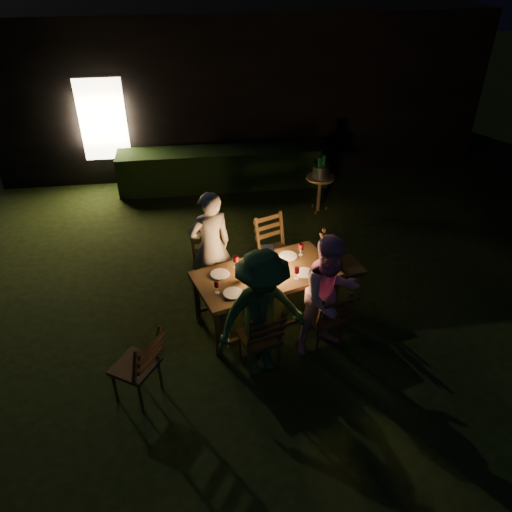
{
  "coord_description": "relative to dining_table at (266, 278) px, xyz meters",
  "views": [
    {
      "loc": [
        -1.1,
        -5.69,
        4.53
      ],
      "look_at": [
        -0.37,
        -0.24,
        0.87
      ],
      "focal_mm": 35.0,
      "sensor_mm": 36.0,
      "label": 1
    }
  ],
  "objects": [
    {
      "name": "plate_near_left",
      "position": [
        -0.46,
        -0.38,
        0.08
      ],
      "size": [
        0.25,
        0.25,
        0.01
      ],
      "primitive_type": "cylinder",
      "color": "white",
      "rests_on": "dining_table"
    },
    {
      "name": "chair_near_right",
      "position": [
        0.66,
        -0.6,
        -0.4
      ],
      "size": [
        0.54,
        0.56,
        0.95
      ],
      "rotation": [
        0.0,
        0.0,
        0.31
      ],
      "color": "#442A16",
      "rests_on": "ground"
    },
    {
      "name": "wineglass_d",
      "position": [
        0.54,
        0.36,
        0.16
      ],
      "size": [
        0.06,
        0.06,
        0.18
      ],
      "primitive_type": null,
      "color": "#59070F",
      "rests_on": "dining_table"
    },
    {
      "name": "wineglass_b",
      "position": [
        -0.65,
        -0.33,
        0.16
      ],
      "size": [
        0.06,
        0.06,
        0.18
      ],
      "primitive_type": null,
      "color": "#59070F",
      "rests_on": "dining_table"
    },
    {
      "name": "chair_spare",
      "position": [
        -1.61,
        -1.16,
        -0.38
      ],
      "size": [
        0.65,
        0.64,
        1.02
      ],
      "rotation": [
        0.0,
        0.0,
        1.0
      ],
      "color": "#442A16",
      "rests_on": "ground"
    },
    {
      "name": "lantern",
      "position": [
        0.03,
        0.06,
        0.23
      ],
      "size": [
        0.16,
        0.16,
        0.35
      ],
      "color": "white",
      "rests_on": "dining_table"
    },
    {
      "name": "napkin_right",
      "position": [
        0.61,
        -0.12,
        0.08
      ],
      "size": [
        0.18,
        0.14,
        0.01
      ],
      "primitive_type": "cube",
      "color": "red",
      "rests_on": "dining_table"
    },
    {
      "name": "ice_bucket",
      "position": [
        1.46,
        2.95,
        0.12
      ],
      "size": [
        0.3,
        0.3,
        0.22
      ],
      "primitive_type": "cylinder",
      "color": "#A5A8AD",
      "rests_on": "side_table"
    },
    {
      "name": "chair_far_right",
      "position": [
        0.29,
        0.9,
        -0.37
      ],
      "size": [
        0.62,
        0.64,
        1.04
      ],
      "rotation": [
        0.0,
        0.0,
        3.53
      ],
      "color": "#442A16",
      "rests_on": "ground"
    },
    {
      "name": "phone",
      "position": [
        -0.5,
        -0.47,
        0.08
      ],
      "size": [
        0.14,
        0.07,
        0.01
      ],
      "primitive_type": "cube",
      "color": "black",
      "rests_on": "dining_table"
    },
    {
      "name": "wineglass_a",
      "position": [
        -0.37,
        0.18,
        0.16
      ],
      "size": [
        0.06,
        0.06,
        0.18
      ],
      "primitive_type": null,
      "color": "#59070F",
      "rests_on": "dining_table"
    },
    {
      "name": "napkin_left",
      "position": [
        -0.05,
        -0.35,
        0.08
      ],
      "size": [
        0.18,
        0.14,
        0.01
      ],
      "primitive_type": "cube",
      "color": "red",
      "rests_on": "dining_table"
    },
    {
      "name": "chair_far_left",
      "position": [
        -0.66,
        0.6,
        -0.36
      ],
      "size": [
        0.59,
        0.61,
        1.07
      ],
      "rotation": [
        0.0,
        0.0,
        3.39
      ],
      "color": "#442A16",
      "rests_on": "ground"
    },
    {
      "name": "bottle_bucket_a",
      "position": [
        1.41,
        2.91,
        0.17
      ],
      "size": [
        0.07,
        0.07,
        0.32
      ],
      "primitive_type": "cylinder",
      "color": "#0F471E",
      "rests_on": "side_table"
    },
    {
      "name": "plate_far_right",
      "position": [
        0.36,
        0.35,
        0.08
      ],
      "size": [
        0.25,
        0.25,
        0.01
      ],
      "primitive_type": "cylinder",
      "color": "white",
      "rests_on": "dining_table"
    },
    {
      "name": "side_table",
      "position": [
        1.46,
        2.95,
        -0.07
      ],
      "size": [
        0.51,
        0.51,
        0.69
      ],
      "color": "brown",
      "rests_on": "ground"
    },
    {
      "name": "plate_far_left",
      "position": [
        -0.59,
        0.04,
        0.08
      ],
      "size": [
        0.25,
        0.25,
        0.01
      ],
      "primitive_type": "cylinder",
      "color": "white",
      "rests_on": "dining_table"
    },
    {
      "name": "wineglass_c",
      "position": [
        0.37,
        -0.18,
        0.16
      ],
      "size": [
        0.06,
        0.06,
        0.18
      ],
      "primitive_type": null,
      "color": "#59070F",
      "rests_on": "dining_table"
    },
    {
      "name": "plate_near_right",
      "position": [
        0.5,
        -0.07,
        0.08
      ],
      "size": [
        0.25,
        0.25,
        0.01
      ],
      "primitive_type": "cylinder",
      "color": "white",
      "rests_on": "dining_table"
    },
    {
      "name": "person_opp_left",
      "position": [
        -0.18,
        -0.92,
        0.16
      ],
      "size": [
        1.23,
        0.92,
        1.68
      ],
      "primitive_type": "imported",
      "rotation": [
        0.0,
        0.0,
        0.31
      ],
      "color": "#326331",
      "rests_on": "ground"
    },
    {
      "name": "person_house_side",
      "position": [
        -0.68,
        0.65,
        0.14
      ],
      "size": [
        0.69,
        0.56,
        1.65
      ],
      "primitive_type": "imported",
      "rotation": [
        0.0,
        0.0,
        3.45
      ],
      "color": "beige",
      "rests_on": "ground"
    },
    {
      "name": "bottle_bucket_b",
      "position": [
        1.51,
        2.99,
        0.17
      ],
      "size": [
        0.07,
        0.07,
        0.32
      ],
      "primitive_type": "cylinder",
      "color": "#0F471E",
      "rests_on": "side_table"
    },
    {
      "name": "person_opp_right",
      "position": [
        0.68,
        -0.65,
        0.13
      ],
      "size": [
        0.94,
        0.83,
        1.63
      ],
      "primitive_type": "imported",
      "rotation": [
        0.0,
        0.0,
        0.31
      ],
      "color": "#E39CCE",
      "rests_on": "ground"
    },
    {
      "name": "wineglass_e",
      "position": [
        -0.0,
        -0.32,
        0.16
      ],
      "size": [
        0.06,
        0.06,
        0.18
      ],
      "primitive_type": null,
      "color": "silver",
      "rests_on": "dining_table"
    },
    {
      "name": "dining_table",
      "position": [
        0.0,
        0.0,
        0.0
      ],
      "size": [
        2.01,
        1.41,
        0.76
      ],
      "rotation": [
        0.0,
        0.0,
        0.31
      ],
      "color": "#442A16",
      "rests_on": "ground"
    },
    {
      "name": "chair_end",
      "position": [
        1.17,
        0.37,
        -0.36
      ],
      "size": [
        0.6,
        0.57,
        1.08
      ],
      "rotation": [
        0.0,
        0.0,
        -1.38
      ],
      "color": "#442A16",
      "rests_on": "ground"
    },
    {
      "name": "bottle_table",
      "position": [
        -0.24,
        -0.08,
        0.22
      ],
      "size": [
        0.07,
        0.07,
        0.28
      ],
      "primitive_type": "cylinder",
      "color": "#0F471E",
      "rests_on": "dining_table"
    },
    {
      "name": "garden_envelope",
      "position": [
        0.27,
        6.64,
        0.89
      ],
      "size": [
        40.0,
        40.0,
        3.2
      ],
      "color": "black",
      "rests_on": "ground"
    },
    {
      "name": "chair_near_left",
      "position": [
        -0.2,
        -0.87,
        -0.38
      ],
      "size": [
        0.55,
        0.57,
        0.99
      ],
      "rotation": [
        0.0,
        0.0,
        0.27
      ],
      "color": "#442A16",
      "rests_on": "ground"
    }
  ]
}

